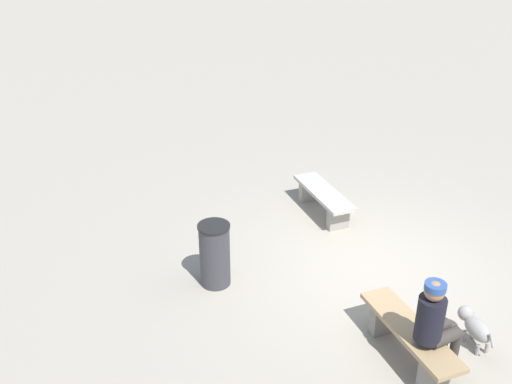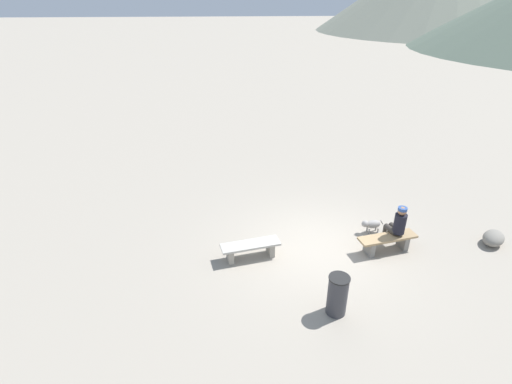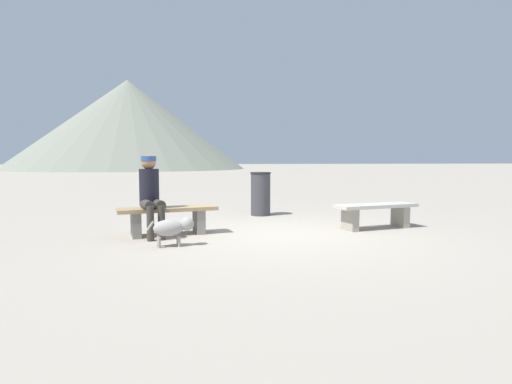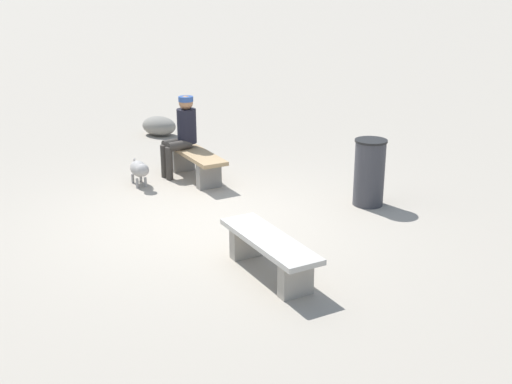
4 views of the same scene
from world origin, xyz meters
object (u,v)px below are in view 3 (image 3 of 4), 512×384
trash_bin (261,194)px  bench_left (376,212)px  bench_right (168,216)px  seated_person (151,190)px  dog (173,227)px

trash_bin → bench_left: bearing=129.6°
bench_right → trash_bin: trash_bin is taller
bench_left → bench_right: bearing=-11.1°
seated_person → trash_bin: (-2.17, -2.22, -0.27)m
bench_right → bench_left: bearing=168.9°
bench_right → dog: (-0.10, 0.90, -0.04)m
dog → seated_person: bearing=108.3°
bench_left → seated_person: seated_person is taller
seated_person → dog: seated_person is taller
bench_right → trash_bin: bearing=-144.0°
bench_right → seated_person: (0.26, 0.14, 0.44)m
bench_right → dog: 0.90m
bench_right → trash_bin: (-1.91, -2.08, 0.17)m
bench_left → trash_bin: 2.68m
dog → trash_bin: 3.49m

